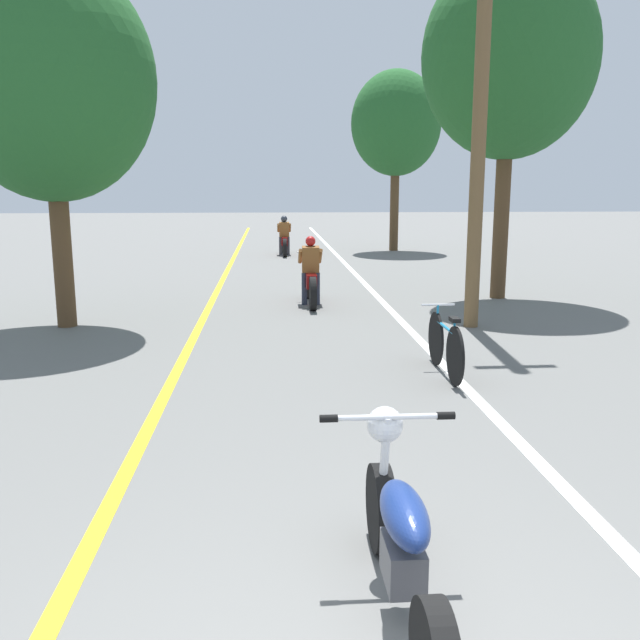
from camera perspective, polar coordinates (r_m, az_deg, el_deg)
name	(u,v)px	position (r m, az deg, el deg)	size (l,w,h in m)	color
lane_stripe_center	(217,292)	(15.55, -8.70, 2.39)	(0.14, 48.00, 0.01)	yellow
lane_stripe_edge	(371,290)	(15.67, 4.30, 2.55)	(0.14, 48.00, 0.01)	white
utility_pole	(480,104)	(11.68, 13.35, 17.26)	(1.10, 0.24, 7.10)	brown
roadside_tree_right_near	(510,57)	(15.07, 15.67, 20.51)	(3.54, 3.19, 6.95)	#513A23
roadside_tree_right_far	(396,124)	(25.50, 6.42, 16.09)	(3.25, 2.93, 6.45)	#513A23
roadside_tree_left	(49,80)	(12.26, -21.82, 18.22)	(3.37, 3.04, 5.97)	#513A23
motorcycle_foreground	(401,539)	(3.95, 6.84, -17.85)	(0.83, 2.06, 1.01)	black
motorcycle_rider_lead	(311,279)	(13.67, -0.79, 3.49)	(0.50, 2.09, 1.38)	black
motorcycle_rider_far	(284,240)	(23.64, -3.02, 6.73)	(0.50, 2.12, 1.36)	black
bicycle_parked	(445,345)	(8.70, 10.49, -2.07)	(0.44, 1.67, 0.84)	black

